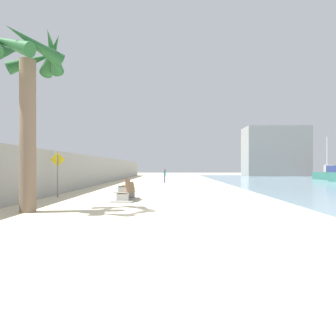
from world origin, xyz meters
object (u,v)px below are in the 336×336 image
at_px(palm_tree, 28,79).
at_px(bench_near, 127,196).
at_px(boat_nearest, 328,173).
at_px(bench_far, 125,189).
at_px(boat_mid_bay, 334,175).
at_px(person_walking, 165,175).
at_px(pedestrian_sign, 58,169).

height_order(palm_tree, bench_near, palm_tree).
bearing_deg(boat_nearest, palm_tree, -130.50).
relative_size(bench_far, boat_mid_bay, 0.40).
bearing_deg(bench_far, bench_near, -79.68).
xyz_separation_m(bench_near, boat_mid_bay, (24.32, 23.73, 0.54)).
height_order(bench_near, boat_mid_bay, boat_mid_bay).
height_order(palm_tree, person_walking, palm_tree).
bearing_deg(palm_tree, person_walking, 76.95).
bearing_deg(bench_near, person_walking, 84.71).
distance_m(bench_near, boat_nearest, 44.59).
height_order(boat_nearest, pedestrian_sign, boat_nearest).
height_order(bench_near, person_walking, person_walking).
distance_m(boat_mid_bay, pedestrian_sign, 36.23).
bearing_deg(boat_nearest, boat_mid_bay, -114.61).
height_order(bench_near, pedestrian_sign, pedestrian_sign).
distance_m(palm_tree, boat_nearest, 49.89).
distance_m(bench_near, pedestrian_sign, 4.81).
relative_size(bench_near, boat_nearest, 0.31).
height_order(bench_near, bench_far, same).
xyz_separation_m(palm_tree, bench_far, (2.38, 8.93, -5.04)).
bearing_deg(boat_nearest, pedestrian_sign, -135.86).
relative_size(bench_far, pedestrian_sign, 0.80).
relative_size(person_walking, boat_nearest, 0.23).
height_order(bench_far, pedestrian_sign, pedestrian_sign).
bearing_deg(person_walking, bench_near, -95.29).
distance_m(palm_tree, bench_near, 7.17).
relative_size(palm_tree, bench_far, 3.40).
relative_size(person_walking, pedestrian_sign, 0.59).
distance_m(bench_far, person_walking, 12.42).
bearing_deg(boat_nearest, person_walking, -148.61).
relative_size(bench_near, pedestrian_sign, 0.83).
bearing_deg(boat_mid_bay, palm_tree, -134.99).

